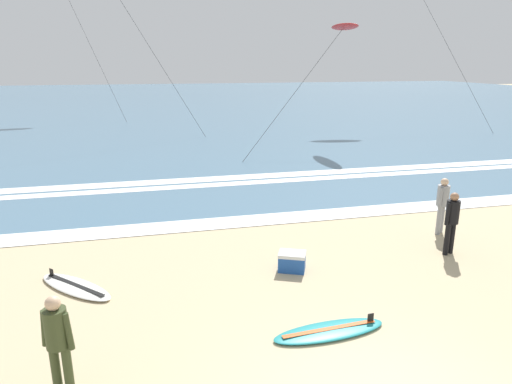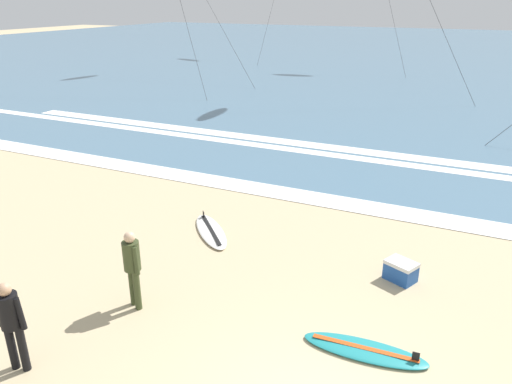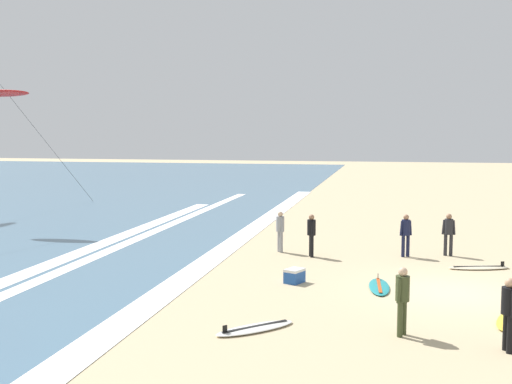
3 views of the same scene
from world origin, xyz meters
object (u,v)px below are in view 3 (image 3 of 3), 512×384
object	(u,v)px
surfer_background_far	(509,308)
surfer_left_far	(449,231)
surfer_right_near	(406,232)
surfer_foreground_main	(280,228)
surfboard_left_pile	(479,267)
surfer_left_near	(311,231)
surfboard_right_spare	(511,319)
surfboard_near_water	(255,328)
surfer_mid_group	(402,295)
surfboard_foreground_flat	(379,287)
cooler_box	(294,276)

from	to	relation	value
surfer_background_far	surfer_left_far	bearing A→B (deg)	1.49
surfer_left_far	surfer_right_near	distance (m)	1.67
surfer_foreground_main	surfboard_left_pile	xyz separation A→B (m)	(-1.50, -7.16, -0.91)
surfer_left_near	surfboard_right_spare	distance (m)	9.04
surfboard_near_water	surfer_mid_group	bearing A→B (deg)	-85.03
surfboard_near_water	surfboard_right_spare	world-z (taller)	same
surfer_background_far	surfboard_foreground_flat	world-z (taller)	surfer_background_far
surfer_left_near	surfer_foreground_main	bearing A→B (deg)	63.51
surfer_background_far	surfboard_left_pile	size ratio (longest dim) A/B	0.73
surfer_left_near	surfer_background_far	size ratio (longest dim) A/B	1.00
surfboard_foreground_flat	cooler_box	distance (m)	2.59
surfboard_right_spare	surfer_background_far	bearing A→B (deg)	167.90
surfer_mid_group	surfboard_left_pile	bearing A→B (deg)	-19.54
surfboard_right_spare	cooler_box	world-z (taller)	cooler_box
surfer_left_far	surfer_right_near	world-z (taller)	same
surfer_foreground_main	surfer_background_far	distance (m)	11.83
surfer_mid_group	surfboard_right_spare	size ratio (longest dim) A/B	0.73
surfer_foreground_main	surfboard_left_pile	bearing A→B (deg)	-101.86
surfer_right_near	surfboard_foreground_flat	xyz separation A→B (m)	(-4.96, 0.89, -0.91)
surfer_right_near	surfboard_near_water	bearing A→B (deg)	158.88
surfer_right_near	surfer_background_far	bearing A→B (deg)	-169.39
surfer_left_far	surfer_background_far	size ratio (longest dim) A/B	1.00
surfboard_foreground_flat	cooler_box	size ratio (longest dim) A/B	2.88
surfer_left_near	surfer_left_far	bearing A→B (deg)	-75.82
surfer_right_near	surfboard_left_pile	world-z (taller)	surfer_right_near
surfer_foreground_main	surfer_mid_group	distance (m)	10.22
surfer_foreground_main	surfer_background_far	size ratio (longest dim) A/B	1.00
surfer_mid_group	surfer_left_near	bearing A→B (deg)	20.02
surfer_left_near	surfboard_left_pile	bearing A→B (deg)	-98.32
surfer_right_near	surfboard_right_spare	world-z (taller)	surfer_right_near
surfer_left_near	surfboard_left_pile	xyz separation A→B (m)	(-0.86, -5.86, -0.91)
surfer_foreground_main	surfer_left_far	bearing A→B (deg)	-84.35
surfer_foreground_main	cooler_box	world-z (taller)	surfer_foreground_main
surfer_left_near	surfer_right_near	xyz separation A→B (m)	(0.73, -3.45, 0.00)
surfer_left_near	surfer_right_near	world-z (taller)	same
surfer_foreground_main	surfboard_foreground_flat	bearing A→B (deg)	-141.72
surfer_left_far	cooler_box	world-z (taller)	surfer_left_far
surfer_left_far	surfboard_near_water	bearing A→B (deg)	152.45
surfer_mid_group	surfboard_left_pile	xyz separation A→B (m)	(7.71, -2.74, -0.91)
surfer_background_far	surfboard_foreground_flat	distance (m)	5.72
surfer_left_near	surfer_background_far	xyz separation A→B (m)	(-9.17, -5.30, 0.00)
surfer_foreground_main	surfer_background_far	world-z (taller)	same
surfer_left_far	surfer_left_near	bearing A→B (deg)	104.18
surfer_background_far	cooler_box	distance (m)	7.39
surfer_mid_group	surfboard_right_spare	bearing A→B (deg)	-57.70
surfer_foreground_main	surfboard_left_pile	distance (m)	7.37
surfer_background_far	surfboard_near_water	bearing A→B (deg)	86.83
surfboard_near_water	cooler_box	world-z (taller)	cooler_box
surfer_left_far	surfer_right_near	xyz separation A→B (m)	(-0.55, 1.58, 0.00)
surfer_background_far	surfer_left_near	bearing A→B (deg)	30.04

